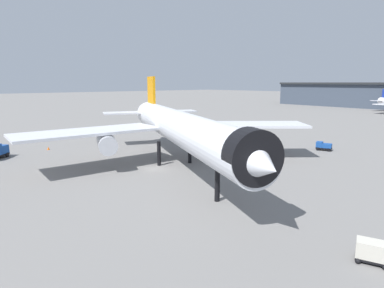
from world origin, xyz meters
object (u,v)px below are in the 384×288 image
baggage_cart_trailing (372,251)px  traffic_cone_near_nose (48,148)px  airliner_near_gate (178,127)px  baggage_tug_wing (323,146)px

baggage_cart_trailing → traffic_cone_near_nose: size_ratio=4.16×
traffic_cone_near_nose → airliner_near_gate: bearing=21.9°
baggage_tug_wing → baggage_cart_trailing: bearing=103.6°
airliner_near_gate → traffic_cone_near_nose: size_ratio=85.33×
baggage_tug_wing → traffic_cone_near_nose: (-40.44, -45.05, -0.64)m
baggage_tug_wing → traffic_cone_near_nose: bearing=30.5°
baggage_tug_wing → baggage_cart_trailing: baggage_tug_wing is taller
traffic_cone_near_nose → baggage_cart_trailing: bearing=4.5°
airliner_near_gate → baggage_tug_wing: 34.82m
airliner_near_gate → traffic_cone_near_nose: (-30.49, -12.24, -6.70)m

